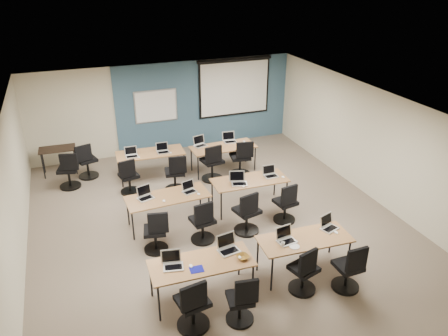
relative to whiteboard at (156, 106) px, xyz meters
name	(u,v)px	position (x,y,z in m)	size (l,w,h in m)	color
floor	(216,221)	(0.30, -4.43, -1.45)	(8.00, 9.00, 0.02)	#6B6354
ceiling	(215,107)	(0.30, -4.43, 1.25)	(8.00, 9.00, 0.02)	white
wall_back	(165,108)	(0.30, 0.07, -0.10)	(8.00, 0.04, 2.70)	beige
wall_front	(336,311)	(0.30, -8.93, -0.10)	(8.00, 0.04, 2.70)	beige
wall_left	(12,201)	(-3.70, -4.43, -0.10)	(0.04, 9.00, 2.70)	beige
wall_right	(371,143)	(4.30, -4.43, -0.10)	(0.04, 9.00, 2.70)	beige
blue_accent_panel	(205,104)	(1.55, 0.04, -0.10)	(5.50, 0.04, 2.70)	#3D5977
whiteboard	(156,106)	(0.00, 0.00, 0.00)	(1.28, 0.03, 0.98)	#AEB9C6
projector_screen	(235,84)	(2.50, -0.02, 0.44)	(2.40, 0.10, 1.82)	black
training_table_front_left	(201,265)	(-0.75, -6.63, -0.77)	(1.77, 0.74, 0.73)	#A78146
training_table_front_right	(305,240)	(1.25, -6.62, -0.77)	(1.73, 0.72, 0.73)	brown
training_table_mid_left	(168,198)	(-0.73, -4.18, -0.77)	(1.80, 0.75, 0.73)	olive
training_table_mid_right	(250,181)	(1.26, -4.09, -0.77)	(1.77, 0.74, 0.73)	#9A6138
training_table_back_left	(150,154)	(-0.58, -1.69, -0.77)	(1.79, 0.75, 0.73)	#A25F31
training_table_back_right	(223,148)	(1.38, -1.99, -0.77)	(1.78, 0.74, 0.73)	brown
laptop_0	(172,263)	(-1.24, -6.54, -0.66)	(0.34, 0.29, 0.25)	#B3B3B9
mouse_0	(191,266)	(-0.95, -6.67, -0.71)	(0.06, 0.10, 0.03)	white
task_chair_0	(193,308)	(-1.11, -7.29, -1.03)	(0.54, 0.54, 1.01)	black
laptop_1	(228,247)	(-0.21, -6.45, -0.65)	(0.36, 0.31, 0.27)	silver
mouse_1	(240,257)	(-0.10, -6.74, -0.71)	(0.05, 0.09, 0.03)	white
task_chair_1	(242,303)	(-0.35, -7.44, -1.06)	(0.47, 0.47, 0.95)	black
laptop_2	(286,238)	(0.88, -6.56, -0.66)	(0.33, 0.28, 0.25)	silver
mouse_2	(295,241)	(1.03, -6.65, -0.71)	(0.06, 0.09, 0.03)	white
task_chair_2	(304,274)	(0.96, -7.16, -1.05)	(0.50, 0.49, 0.98)	black
laptop_3	(328,225)	(1.85, -6.47, -0.66)	(0.32, 0.28, 0.25)	#B0B0BE
mouse_3	(336,232)	(1.89, -6.68, -0.71)	(0.06, 0.10, 0.04)	white
task_chair_3	(349,271)	(1.74, -7.38, -1.05)	(0.50, 0.50, 0.98)	black
laptop_4	(145,195)	(-1.20, -4.07, -0.66)	(0.33, 0.28, 0.25)	#A6A6A8
mouse_4	(164,201)	(-0.86, -4.37, -0.71)	(0.06, 0.09, 0.03)	white
task_chair_4	(156,235)	(-1.20, -5.06, -1.05)	(0.49, 0.49, 0.98)	black
laptop_5	(189,189)	(-0.23, -4.13, -0.66)	(0.30, 0.25, 0.23)	silver
mouse_5	(199,194)	(-0.08, -4.35, -0.71)	(0.06, 0.10, 0.04)	white
task_chair_5	(203,225)	(-0.22, -5.05, -1.04)	(0.51, 0.51, 0.99)	black
laptop_6	(238,181)	(0.94, -4.16, -0.65)	(0.36, 0.30, 0.27)	silver
mouse_6	(243,186)	(0.98, -4.37, -0.71)	(0.05, 0.09, 0.03)	white
task_chair_6	(247,216)	(0.77, -5.08, -1.02)	(0.55, 0.55, 1.03)	black
laptop_7	(270,173)	(1.79, -4.07, -0.66)	(0.32, 0.27, 0.24)	#B7B6BB
mouse_7	(283,177)	(2.04, -4.26, -0.71)	(0.07, 0.10, 0.04)	white
task_chair_7	(286,206)	(1.76, -4.98, -1.05)	(0.50, 0.50, 0.98)	black
laptop_8	(131,154)	(-1.09, -1.76, -0.66)	(0.32, 0.27, 0.24)	#AEAEB7
mouse_8	(139,157)	(-0.93, -1.91, -0.71)	(0.06, 0.09, 0.03)	white
task_chair_8	(129,179)	(-1.30, -2.40, -1.05)	(0.49, 0.49, 0.97)	black
laptop_9	(163,150)	(-0.26, -1.78, -0.66)	(0.32, 0.27, 0.25)	#AEAEAE
mouse_9	(171,153)	(-0.08, -1.93, -0.71)	(0.06, 0.09, 0.03)	white
task_chair_9	(176,176)	(-0.17, -2.68, -1.03)	(0.54, 0.54, 1.02)	black
laptop_10	(200,143)	(0.81, -1.69, -0.65)	(0.35, 0.30, 0.26)	silver
mouse_10	(214,148)	(1.12, -2.00, -0.71)	(0.06, 0.09, 0.03)	white
task_chair_10	(212,165)	(0.90, -2.46, -1.01)	(0.58, 0.58, 1.05)	black
laptop_11	(230,139)	(1.68, -1.71, -0.65)	(0.35, 0.30, 0.27)	#AAAAB5
mouse_11	(244,141)	(2.06, -1.87, -0.71)	(0.06, 0.10, 0.03)	white
task_chair_11	(241,161)	(1.73, -2.45, -1.01)	(0.57, 0.57, 1.05)	black
blue_mousepad	(197,269)	(-0.89, -6.78, -0.72)	(0.23, 0.19, 0.01)	#0B0D7B
snack_bowl	(243,257)	(-0.05, -6.77, -0.69)	(0.21, 0.21, 0.05)	#936320
snack_plate	(294,246)	(0.94, -6.79, -0.71)	(0.19, 0.19, 0.01)	white
coffee_cup	(283,244)	(0.75, -6.70, -0.68)	(0.06, 0.06, 0.05)	white
utility_table	(57,151)	(-2.90, -0.56, -0.79)	(0.95, 0.53, 0.75)	black
spare_chair_a	(87,164)	(-2.21, -1.11, -1.03)	(0.55, 0.53, 1.01)	black
spare_chair_b	(69,173)	(-2.69, -1.56, -1.03)	(0.54, 0.54, 1.02)	black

